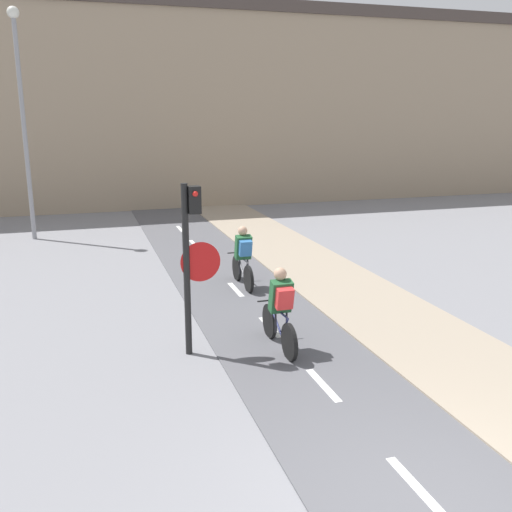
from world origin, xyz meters
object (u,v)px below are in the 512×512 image
(traffic_light_pole, at_px, (191,250))
(street_lamp_far, at_px, (22,103))
(cyclist_far, at_px, (243,258))
(cyclist_near, at_px, (280,311))

(traffic_light_pole, xyz_separation_m, street_lamp_far, (-3.20, 10.57, 2.50))
(street_lamp_far, bearing_deg, cyclist_far, -54.73)
(traffic_light_pole, bearing_deg, street_lamp_far, 106.85)
(cyclist_near, relative_size, cyclist_far, 1.02)
(street_lamp_far, bearing_deg, traffic_light_pole, -73.15)
(cyclist_near, height_order, cyclist_far, cyclist_near)
(cyclist_far, bearing_deg, cyclist_near, -96.19)
(traffic_light_pole, height_order, cyclist_near, traffic_light_pole)
(cyclist_near, bearing_deg, cyclist_far, 83.81)
(cyclist_near, bearing_deg, traffic_light_pole, 168.34)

